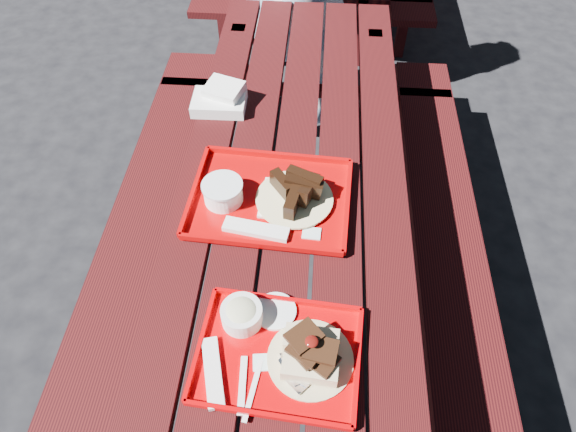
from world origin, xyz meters
name	(u,v)px	position (x,y,z in m)	size (l,w,h in m)	color
ground	(291,309)	(0.00, 0.00, 0.00)	(60.00, 60.00, 0.00)	black
picnic_table_near	(291,230)	(0.00, 0.00, 0.56)	(1.41, 2.40, 0.75)	#3C0B0B
near_tray	(279,344)	(0.01, -0.53, 0.78)	(0.43, 0.35, 0.13)	#C20004
far_tray	(267,198)	(-0.07, -0.05, 0.78)	(0.51, 0.41, 0.08)	#AF0305
white_cloth	(221,99)	(-0.29, 0.42, 0.78)	(0.20, 0.17, 0.08)	white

